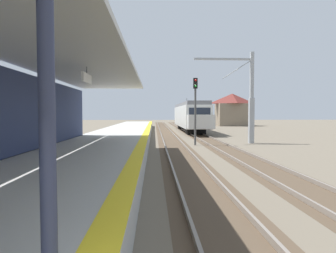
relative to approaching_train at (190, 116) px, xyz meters
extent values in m
cube|color=#A8A8A3|center=(-7.80, -23.30, -1.73)|extent=(5.00, 80.00, 0.90)
cube|color=yellow|center=(-5.55, -23.30, -1.27)|extent=(0.50, 80.00, 0.01)
cube|color=silver|center=(-7.90, -30.51, 2.17)|extent=(4.40, 24.00, 0.16)
cylinder|color=#2D334C|center=(-5.95, -37.11, -0.04)|extent=(0.16, 0.16, 4.27)
cube|color=white|center=(-7.50, -28.51, 1.64)|extent=(0.08, 1.40, 0.36)
cylinder|color=#333333|center=(-7.50, -28.51, 1.96)|extent=(0.03, 0.03, 0.27)
cube|color=#4C3D2D|center=(-3.40, -19.30, -2.17)|extent=(2.34, 120.00, 0.01)
cube|color=slate|center=(-4.12, -19.30, -2.09)|extent=(0.08, 120.00, 0.15)
cube|color=slate|center=(-2.68, -19.30, -2.09)|extent=(0.08, 120.00, 0.15)
cube|color=#4C3D2D|center=(0.00, -19.30, -2.17)|extent=(2.34, 120.00, 0.01)
cube|color=slate|center=(-0.72, -19.30, -2.09)|extent=(0.08, 120.00, 0.15)
cube|color=slate|center=(0.72, -19.30, -2.09)|extent=(0.08, 120.00, 0.15)
cube|color=silver|center=(0.00, 0.38, -0.11)|extent=(2.90, 18.00, 2.70)
cube|color=slate|center=(0.00, 0.38, 1.46)|extent=(2.67, 18.00, 0.44)
cube|color=black|center=(0.00, -8.64, 0.30)|extent=(2.32, 0.06, 1.21)
cube|color=silver|center=(0.00, -9.42, -0.58)|extent=(2.78, 1.60, 1.49)
cube|color=black|center=(1.46, 0.38, 0.30)|extent=(0.04, 15.84, 0.86)
cylinder|color=#333333|center=(0.00, 3.98, 2.13)|extent=(0.06, 0.06, 0.90)
cube|color=black|center=(0.00, -5.47, -1.82)|extent=(2.17, 2.20, 0.72)
cube|color=black|center=(0.00, 6.23, -1.82)|extent=(2.17, 2.20, 0.72)
cylinder|color=#4C4C4C|center=(-1.72, -17.37, 0.02)|extent=(0.16, 0.16, 4.40)
cube|color=black|center=(-1.72, -17.37, 2.62)|extent=(0.32, 0.24, 0.80)
sphere|color=red|center=(-1.72, -17.51, 2.84)|extent=(0.16, 0.16, 0.16)
sphere|color=green|center=(-1.72, -17.51, 2.40)|extent=(0.16, 0.16, 0.16)
cube|color=#9EA3A8|center=(3.11, -16.16, -0.30)|extent=(0.40, 0.40, 3.75)
cube|color=#9EA3A8|center=(3.11, -16.16, 3.45)|extent=(0.28, 0.28, 3.75)
cube|color=#9EA3A8|center=(0.71, -16.16, 4.72)|extent=(4.80, 0.16, 0.16)
cylinder|color=#9EA3A8|center=(1.91, -16.16, 3.92)|extent=(2.47, 0.07, 1.60)
cube|color=#7F705B|center=(10.61, 17.72, 0.02)|extent=(6.00, 4.80, 4.40)
pyramid|color=maroon|center=(10.61, 17.72, 3.22)|extent=(6.60, 5.28, 2.00)
camera|label=1|loc=(-4.91, -40.02, 0.30)|focal=31.37mm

